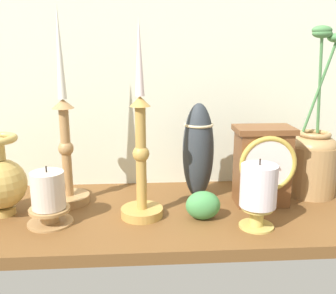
{
  "coord_description": "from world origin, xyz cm",
  "views": [
    {
      "loc": [
        -4.7,
        -78.01,
        34.03
      ],
      "look_at": [
        0.62,
        0.0,
        14.0
      ],
      "focal_mm": 41.72,
      "sensor_mm": 36.0,
      "label": 1
    }
  ],
  "objects_px": {
    "pillar_candle_near_clock": "(49,198)",
    "tall_ceramic_vase": "(198,151)",
    "candlestick_tall_left": "(66,147)",
    "brass_vase_bulbous": "(2,179)",
    "mantel_clock": "(263,165)",
    "brass_vase_jar": "(313,157)",
    "pillar_candle_front": "(258,192)",
    "candlestick_tall_center": "(141,161)"
  },
  "relations": [
    {
      "from": "candlestick_tall_left",
      "to": "pillar_candle_front",
      "type": "bearing_deg",
      "value": -21.37
    },
    {
      "from": "pillar_candle_near_clock",
      "to": "tall_ceramic_vase",
      "type": "bearing_deg",
      "value": 21.23
    },
    {
      "from": "pillar_candle_front",
      "to": "pillar_candle_near_clock",
      "type": "height_order",
      "value": "pillar_candle_front"
    },
    {
      "from": "candlestick_tall_left",
      "to": "brass_vase_jar",
      "type": "relative_size",
      "value": 1.13
    },
    {
      "from": "mantel_clock",
      "to": "tall_ceramic_vase",
      "type": "xyz_separation_m",
      "value": [
        -0.14,
        0.05,
        0.02
      ]
    },
    {
      "from": "candlestick_tall_center",
      "to": "brass_vase_jar",
      "type": "height_order",
      "value": "candlestick_tall_center"
    },
    {
      "from": "brass_vase_bulbous",
      "to": "brass_vase_jar",
      "type": "relative_size",
      "value": 0.44
    },
    {
      "from": "brass_vase_bulbous",
      "to": "tall_ceramic_vase",
      "type": "height_order",
      "value": "tall_ceramic_vase"
    },
    {
      "from": "pillar_candle_near_clock",
      "to": "tall_ceramic_vase",
      "type": "height_order",
      "value": "tall_ceramic_vase"
    },
    {
      "from": "brass_vase_jar",
      "to": "pillar_candle_front",
      "type": "bearing_deg",
      "value": -137.09
    },
    {
      "from": "candlestick_tall_left",
      "to": "candlestick_tall_center",
      "type": "relative_size",
      "value": 1.09
    },
    {
      "from": "brass_vase_jar",
      "to": "pillar_candle_front",
      "type": "xyz_separation_m",
      "value": [
        -0.18,
        -0.17,
        -0.02
      ]
    },
    {
      "from": "candlestick_tall_center",
      "to": "brass_vase_bulbous",
      "type": "height_order",
      "value": "candlestick_tall_center"
    },
    {
      "from": "candlestick_tall_left",
      "to": "brass_vase_bulbous",
      "type": "relative_size",
      "value": 2.57
    },
    {
      "from": "mantel_clock",
      "to": "pillar_candle_near_clock",
      "type": "distance_m",
      "value": 0.45
    },
    {
      "from": "brass_vase_bulbous",
      "to": "tall_ceramic_vase",
      "type": "xyz_separation_m",
      "value": [
        0.42,
        0.07,
        0.04
      ]
    },
    {
      "from": "brass_vase_bulbous",
      "to": "tall_ceramic_vase",
      "type": "relative_size",
      "value": 0.77
    },
    {
      "from": "candlestick_tall_center",
      "to": "candlestick_tall_left",
      "type": "bearing_deg",
      "value": 152.31
    },
    {
      "from": "pillar_candle_near_clock",
      "to": "tall_ceramic_vase",
      "type": "distance_m",
      "value": 0.34
    },
    {
      "from": "brass_vase_bulbous",
      "to": "pillar_candle_near_clock",
      "type": "bearing_deg",
      "value": -27.56
    },
    {
      "from": "brass_vase_jar",
      "to": "candlestick_tall_left",
      "type": "bearing_deg",
      "value": -178.53
    },
    {
      "from": "brass_vase_bulbous",
      "to": "brass_vase_jar",
      "type": "distance_m",
      "value": 0.69
    },
    {
      "from": "candlestick_tall_center",
      "to": "brass_vase_bulbous",
      "type": "relative_size",
      "value": 2.36
    },
    {
      "from": "candlestick_tall_left",
      "to": "candlestick_tall_center",
      "type": "bearing_deg",
      "value": -27.69
    },
    {
      "from": "mantel_clock",
      "to": "candlestick_tall_center",
      "type": "bearing_deg",
      "value": -169.66
    },
    {
      "from": "candlestick_tall_center",
      "to": "brass_vase_jar",
      "type": "xyz_separation_m",
      "value": [
        0.4,
        0.1,
        -0.03
      ]
    },
    {
      "from": "brass_vase_bulbous",
      "to": "tall_ceramic_vase",
      "type": "distance_m",
      "value": 0.42
    },
    {
      "from": "mantel_clock",
      "to": "candlestick_tall_center",
      "type": "height_order",
      "value": "candlestick_tall_center"
    },
    {
      "from": "brass_vase_jar",
      "to": "pillar_candle_front",
      "type": "height_order",
      "value": "brass_vase_jar"
    },
    {
      "from": "pillar_candle_front",
      "to": "brass_vase_bulbous",
      "type": "bearing_deg",
      "value": 169.06
    },
    {
      "from": "mantel_clock",
      "to": "tall_ceramic_vase",
      "type": "height_order",
      "value": "tall_ceramic_vase"
    },
    {
      "from": "candlestick_tall_center",
      "to": "pillar_candle_front",
      "type": "distance_m",
      "value": 0.24
    },
    {
      "from": "candlestick_tall_left",
      "to": "pillar_candle_front",
      "type": "distance_m",
      "value": 0.42
    },
    {
      "from": "pillar_candle_near_clock",
      "to": "tall_ceramic_vase",
      "type": "xyz_separation_m",
      "value": [
        0.31,
        0.12,
        0.06
      ]
    },
    {
      "from": "candlestick_tall_center",
      "to": "tall_ceramic_vase",
      "type": "bearing_deg",
      "value": 37.43
    },
    {
      "from": "candlestick_tall_left",
      "to": "brass_vase_bulbous",
      "type": "height_order",
      "value": "candlestick_tall_left"
    },
    {
      "from": "candlestick_tall_left",
      "to": "brass_vase_bulbous",
      "type": "xyz_separation_m",
      "value": [
        -0.12,
        -0.05,
        -0.05
      ]
    },
    {
      "from": "candlestick_tall_center",
      "to": "pillar_candle_near_clock",
      "type": "bearing_deg",
      "value": -173.15
    },
    {
      "from": "mantel_clock",
      "to": "brass_vase_bulbous",
      "type": "distance_m",
      "value": 0.55
    },
    {
      "from": "brass_vase_bulbous",
      "to": "tall_ceramic_vase",
      "type": "bearing_deg",
      "value": 8.93
    },
    {
      "from": "mantel_clock",
      "to": "brass_vase_jar",
      "type": "distance_m",
      "value": 0.14
    },
    {
      "from": "mantel_clock",
      "to": "pillar_candle_near_clock",
      "type": "xyz_separation_m",
      "value": [
        -0.45,
        -0.07,
        -0.04
      ]
    }
  ]
}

